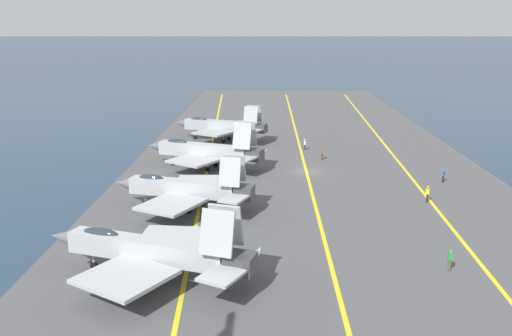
{
  "coord_description": "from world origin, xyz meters",
  "views": [
    {
      "loc": [
        -68.27,
        5.11,
        18.79
      ],
      "look_at": [
        -7.89,
        6.4,
        2.9
      ],
      "focal_mm": 38.0,
      "sensor_mm": 36.0,
      "label": 1
    }
  ],
  "objects_px": {
    "crew_blue_vest": "(443,175)",
    "crew_green_vest": "(450,259)",
    "parked_jet_nearest": "(152,250)",
    "crew_brown_vest": "(322,153)",
    "parked_jet_third": "(206,150)",
    "parked_jet_fourth": "(222,126)",
    "parked_jet_second": "(186,188)",
    "crew_white_vest": "(305,144)",
    "crew_yellow_vest": "(428,193)"
  },
  "relations": [
    {
      "from": "parked_jet_second",
      "to": "parked_jet_third",
      "type": "height_order",
      "value": "parked_jet_third"
    },
    {
      "from": "crew_blue_vest",
      "to": "crew_brown_vest",
      "type": "relative_size",
      "value": 0.97
    },
    {
      "from": "crew_yellow_vest",
      "to": "parked_jet_third",
      "type": "bearing_deg",
      "value": 61.75
    },
    {
      "from": "parked_jet_second",
      "to": "parked_jet_third",
      "type": "distance_m",
      "value": 16.55
    },
    {
      "from": "crew_brown_vest",
      "to": "crew_yellow_vest",
      "type": "xyz_separation_m",
      "value": [
        -18.88,
        -9.47,
        0.0
      ]
    },
    {
      "from": "parked_jet_second",
      "to": "crew_yellow_vest",
      "type": "xyz_separation_m",
      "value": [
        2.9,
        -25.6,
        -1.28
      ]
    },
    {
      "from": "crew_blue_vest",
      "to": "parked_jet_second",
      "type": "bearing_deg",
      "value": 109.61
    },
    {
      "from": "parked_jet_third",
      "to": "parked_jet_fourth",
      "type": "height_order",
      "value": "parked_jet_third"
    },
    {
      "from": "parked_jet_fourth",
      "to": "crew_white_vest",
      "type": "distance_m",
      "value": 14.72
    },
    {
      "from": "parked_jet_fourth",
      "to": "parked_jet_second",
      "type": "bearing_deg",
      "value": 178.59
    },
    {
      "from": "parked_jet_second",
      "to": "crew_blue_vest",
      "type": "height_order",
      "value": "parked_jet_second"
    },
    {
      "from": "parked_jet_nearest",
      "to": "crew_yellow_vest",
      "type": "distance_m",
      "value": 31.97
    },
    {
      "from": "crew_brown_vest",
      "to": "crew_green_vest",
      "type": "distance_m",
      "value": 36.4
    },
    {
      "from": "crew_white_vest",
      "to": "parked_jet_second",
      "type": "bearing_deg",
      "value": 153.29
    },
    {
      "from": "parked_jet_nearest",
      "to": "parked_jet_second",
      "type": "xyz_separation_m",
      "value": [
        15.96,
        -0.17,
        -0.07
      ]
    },
    {
      "from": "parked_jet_nearest",
      "to": "crew_blue_vest",
      "type": "bearing_deg",
      "value": -48.35
    },
    {
      "from": "parked_jet_fourth",
      "to": "crew_yellow_vest",
      "type": "xyz_separation_m",
      "value": [
        -31.31,
        -24.75,
        -1.57
      ]
    },
    {
      "from": "parked_jet_nearest",
      "to": "crew_blue_vest",
      "type": "relative_size",
      "value": 9.77
    },
    {
      "from": "crew_blue_vest",
      "to": "crew_green_vest",
      "type": "height_order",
      "value": "crew_green_vest"
    },
    {
      "from": "crew_blue_vest",
      "to": "crew_brown_vest",
      "type": "height_order",
      "value": "crew_brown_vest"
    },
    {
      "from": "parked_jet_nearest",
      "to": "crew_green_vest",
      "type": "height_order",
      "value": "parked_jet_nearest"
    },
    {
      "from": "parked_jet_third",
      "to": "crew_blue_vest",
      "type": "bearing_deg",
      "value": -101.48
    },
    {
      "from": "parked_jet_fourth",
      "to": "crew_green_vest",
      "type": "height_order",
      "value": "parked_jet_fourth"
    },
    {
      "from": "parked_jet_third",
      "to": "parked_jet_second",
      "type": "bearing_deg",
      "value": 179.29
    },
    {
      "from": "parked_jet_third",
      "to": "crew_green_vest",
      "type": "distance_m",
      "value": 37.9
    },
    {
      "from": "crew_green_vest",
      "to": "parked_jet_second",
      "type": "bearing_deg",
      "value": 58.06
    },
    {
      "from": "parked_jet_second",
      "to": "parked_jet_fourth",
      "type": "bearing_deg",
      "value": -1.41
    },
    {
      "from": "parked_jet_nearest",
      "to": "crew_yellow_vest",
      "type": "relative_size",
      "value": 9.45
    },
    {
      "from": "parked_jet_third",
      "to": "parked_jet_fourth",
      "type": "relative_size",
      "value": 1.03
    },
    {
      "from": "crew_white_vest",
      "to": "crew_blue_vest",
      "type": "bearing_deg",
      "value": -138.1
    },
    {
      "from": "parked_jet_third",
      "to": "crew_white_vest",
      "type": "xyz_separation_m",
      "value": [
        11.39,
        -13.86,
        -1.52
      ]
    },
    {
      "from": "crew_yellow_vest",
      "to": "parked_jet_nearest",
      "type": "bearing_deg",
      "value": 126.21
    },
    {
      "from": "parked_jet_third",
      "to": "parked_jet_fourth",
      "type": "xyz_separation_m",
      "value": [
        17.67,
        -0.64,
        0.1
      ]
    },
    {
      "from": "parked_jet_nearest",
      "to": "crew_yellow_vest",
      "type": "height_order",
      "value": "parked_jet_nearest"
    },
    {
      "from": "crew_brown_vest",
      "to": "crew_yellow_vest",
      "type": "bearing_deg",
      "value": -153.36
    },
    {
      "from": "parked_jet_fourth",
      "to": "crew_blue_vest",
      "type": "xyz_separation_m",
      "value": [
        -23.65,
        -28.81,
        -1.6
      ]
    },
    {
      "from": "parked_jet_nearest",
      "to": "crew_brown_vest",
      "type": "xyz_separation_m",
      "value": [
        37.75,
        -16.3,
        -1.34
      ]
    },
    {
      "from": "parked_jet_nearest",
      "to": "crew_green_vest",
      "type": "relative_size",
      "value": 9.63
    },
    {
      "from": "parked_jet_third",
      "to": "crew_green_vest",
      "type": "height_order",
      "value": "parked_jet_third"
    },
    {
      "from": "parked_jet_third",
      "to": "crew_green_vest",
      "type": "relative_size",
      "value": 9.46
    },
    {
      "from": "parked_jet_second",
      "to": "parked_jet_fourth",
      "type": "xyz_separation_m",
      "value": [
        34.22,
        -0.84,
        0.29
      ]
    },
    {
      "from": "crew_green_vest",
      "to": "crew_yellow_vest",
      "type": "distance_m",
      "value": 17.23
    },
    {
      "from": "crew_brown_vest",
      "to": "crew_white_vest",
      "type": "distance_m",
      "value": 6.5
    },
    {
      "from": "parked_jet_second",
      "to": "crew_white_vest",
      "type": "bearing_deg",
      "value": -26.71
    },
    {
      "from": "parked_jet_second",
      "to": "crew_green_vest",
      "type": "xyz_separation_m",
      "value": [
        -14.05,
        -22.53,
        -1.3
      ]
    },
    {
      "from": "parked_jet_fourth",
      "to": "parked_jet_third",
      "type": "bearing_deg",
      "value": 177.93
    },
    {
      "from": "crew_white_vest",
      "to": "parked_jet_fourth",
      "type": "bearing_deg",
      "value": 64.61
    },
    {
      "from": "parked_jet_third",
      "to": "crew_yellow_vest",
      "type": "xyz_separation_m",
      "value": [
        -13.64,
        -25.39,
        -1.47
      ]
    },
    {
      "from": "parked_jet_second",
      "to": "crew_white_vest",
      "type": "xyz_separation_m",
      "value": [
        27.94,
        -14.06,
        -1.32
      ]
    },
    {
      "from": "crew_green_vest",
      "to": "crew_yellow_vest",
      "type": "relative_size",
      "value": 0.98
    }
  ]
}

